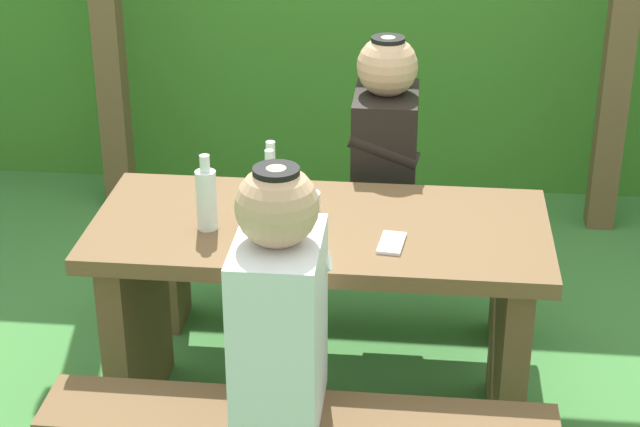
{
  "coord_description": "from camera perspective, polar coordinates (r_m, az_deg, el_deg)",
  "views": [
    {
      "loc": [
        0.3,
        -2.92,
        2.15
      ],
      "look_at": [
        0.0,
        0.0,
        0.76
      ],
      "focal_mm": 59.91,
      "sensor_mm": 36.0,
      "label": 1
    }
  ],
  "objects": [
    {
      "name": "person_white_shirt",
      "position": [
        2.74,
        -2.21,
        -4.95
      ],
      "size": [
        0.25,
        0.35,
        0.72
      ],
      "color": "silver",
      "rests_on": "bench_near"
    },
    {
      "name": "person_black_coat",
      "position": [
        3.76,
        3.5,
        3.73
      ],
      "size": [
        0.25,
        0.35,
        0.72
      ],
      "color": "black",
      "rests_on": "bench_far"
    },
    {
      "name": "bench_far",
      "position": [
        3.97,
        0.86,
        -2.29
      ],
      "size": [
        1.4,
        0.24,
        0.44
      ],
      "color": "brown",
      "rests_on": "ground_plane"
    },
    {
      "name": "bottle_center",
      "position": [
        3.19,
        -2.69,
        0.84
      ],
      "size": [
        0.06,
        0.06,
        0.25
      ],
      "color": "silver",
      "rests_on": "picnic_table"
    },
    {
      "name": "picnic_table",
      "position": [
        3.37,
        0.0,
        -4.08
      ],
      "size": [
        1.4,
        0.64,
        0.73
      ],
      "color": "brown",
      "rests_on": "ground_plane"
    },
    {
      "name": "cell_phone",
      "position": [
        3.14,
        3.85,
        -1.58
      ],
      "size": [
        0.09,
        0.15,
        0.01
      ],
      "primitive_type": "cube",
      "rotation": [
        0.0,
        0.0,
        -0.11
      ],
      "color": "silver",
      "rests_on": "picnic_table"
    },
    {
      "name": "bottle_left",
      "position": [
        3.28,
        -2.62,
        1.42
      ],
      "size": [
        0.06,
        0.06,
        0.24
      ],
      "color": "silver",
      "rests_on": "picnic_table"
    },
    {
      "name": "ground_plane",
      "position": [
        3.64,
        0.0,
        -10.94
      ],
      "size": [
        12.0,
        12.0,
        0.0
      ],
      "primitive_type": "plane",
      "color": "#407D3C"
    },
    {
      "name": "drinking_glass",
      "position": [
        3.28,
        -0.61,
        0.47
      ],
      "size": [
        0.07,
        0.07,
        0.08
      ],
      "primitive_type": "cylinder",
      "color": "silver",
      "rests_on": "picnic_table"
    },
    {
      "name": "bottle_right",
      "position": [
        3.2,
        -6.09,
        0.83
      ],
      "size": [
        0.06,
        0.06,
        0.24
      ],
      "color": "silver",
      "rests_on": "picnic_table"
    }
  ]
}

